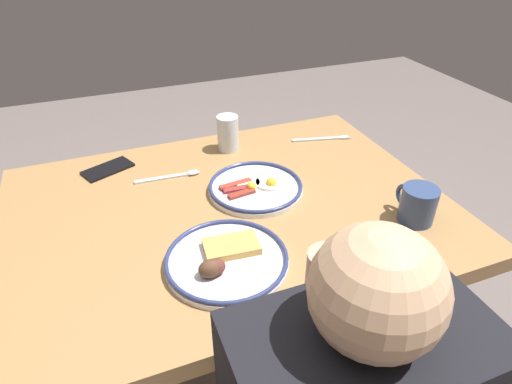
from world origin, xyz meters
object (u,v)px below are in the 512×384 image
Objects in this scene: plate_center_pancakes at (226,260)px; tea_spoon at (177,175)px; plate_near_main at (256,187)px; drinking_glass at (228,135)px; coffee_mug at (417,204)px; fork_near at (322,139)px; cell_phone at (108,169)px.

plate_center_pancakes is 1.45× the size of tea_spoon.
plate_near_main is at bearing -123.63° from plate_center_pancakes.
drinking_glass reaches higher than plate_near_main.
drinking_glass reaches higher than plate_center_pancakes.
tea_spoon is (0.20, 0.11, -0.05)m from drinking_glass.
tea_spoon is at bearing -39.48° from coffee_mug.
coffee_mug is at bearing 178.29° from plate_center_pancakes.
plate_near_main is 0.39m from fork_near.
plate_center_pancakes is 1.38× the size of fork_near.
coffee_mug reaches higher than plate_near_main.
drinking_glass is 0.60× the size of tea_spoon.
fork_near is (-0.33, -0.21, -0.01)m from plate_near_main.
drinking_glass is 0.57× the size of fork_near.
coffee_mug is at bearing 140.52° from tea_spoon.
drinking_glass is 0.33m from fork_near.
cell_phone is (0.20, -0.52, -0.01)m from plate_center_pancakes.
cell_phone is at bearing -0.46° from drinking_glass.
coffee_mug is at bearing 120.84° from drinking_glass.
plate_center_pancakes is at bearing 71.21° from drinking_glass.
fork_near is (-0.70, 0.05, -0.00)m from cell_phone.
tea_spoon is at bearing 6.63° from fork_near.
coffee_mug is at bearing 90.12° from fork_near.
fork_near is 1.05× the size of tea_spoon.
drinking_glass reaches higher than cell_phone.
plate_near_main is at bearing 88.36° from drinking_glass.
coffee_mug is (-0.50, 0.01, 0.03)m from plate_center_pancakes.
tea_spoon is at bearing -87.31° from plate_center_pancakes.
coffee_mug is at bearing 118.81° from cell_phone.
fork_near is (-0.32, 0.05, -0.05)m from drinking_glass.
drinking_glass is (-0.18, -0.52, 0.04)m from plate_center_pancakes.
fork_near is at bearing -173.37° from tea_spoon.
coffee_mug is 0.60× the size of fork_near.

